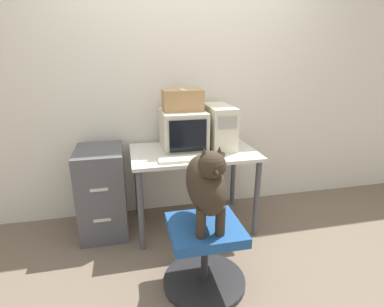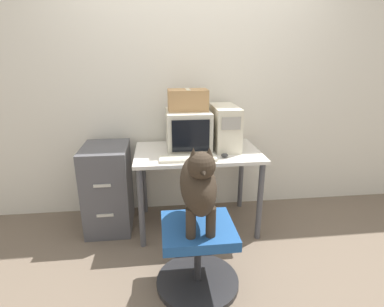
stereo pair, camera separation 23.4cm
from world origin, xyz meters
name	(u,v)px [view 1 (the left image)]	position (x,y,z in m)	size (l,w,h in m)	color
ground_plane	(202,244)	(0.00, 0.00, 0.00)	(12.00, 12.00, 0.00)	#6B5B4C
wall_back	(184,85)	(0.00, 0.77, 1.30)	(8.00, 0.05, 2.60)	silver
desk	(193,161)	(0.00, 0.35, 0.65)	(1.12, 0.70, 0.75)	silver
crt_monitor	(183,130)	(-0.07, 0.45, 0.93)	(0.39, 0.46, 0.35)	beige
pc_tower	(219,126)	(0.26, 0.44, 0.94)	(0.22, 0.48, 0.39)	beige
keyboard	(186,158)	(-0.11, 0.12, 0.76)	(0.47, 0.16, 0.03)	beige
computer_mouse	(222,154)	(0.20, 0.14, 0.77)	(0.06, 0.05, 0.04)	#333333
office_chair	(205,254)	(-0.10, -0.46, 0.25)	(0.59, 0.59, 0.48)	#262628
dog	(206,183)	(-0.10, -0.46, 0.79)	(0.23, 0.55, 0.59)	#33281E
filing_cabinet	(103,192)	(-0.83, 0.42, 0.40)	(0.40, 0.54, 0.80)	#4C4C51
cardboard_box	(183,100)	(-0.07, 0.45, 1.20)	(0.35, 0.20, 0.19)	#A87F51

